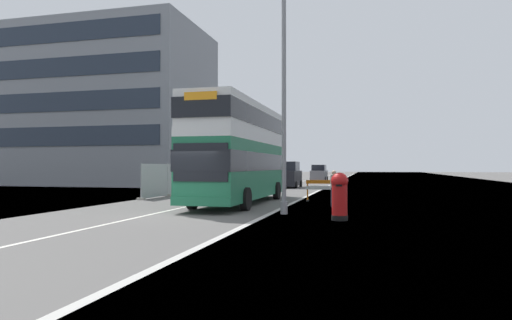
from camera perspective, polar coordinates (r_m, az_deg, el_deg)
The scene contains 12 objects.
ground at distance 17.14m, azimuth -7.61°, elevation -7.35°, with size 140.00×280.00×0.10m.
double_decker_bus at distance 22.98m, azimuth -1.91°, elevation 1.08°, with size 2.79×11.58×5.00m.
lamppost_foreground at distance 18.03m, azimuth 3.58°, elevation 7.13°, with size 0.29×0.70×9.27m.
red_pillar_postbox at distance 16.07m, azimuth 10.62°, elevation -4.30°, with size 0.61×0.61×1.69m.
roadworks_barrier at distance 24.54m, azimuth 8.18°, elevation -3.57°, with size 1.52×0.54×1.16m.
construction_site_fence at distance 35.33m, azimuth -6.46°, elevation -2.26°, with size 0.44×20.60×2.10m.
car_oncoming_near at distance 40.18m, azimuth 4.24°, elevation -1.98°, with size 1.90×4.36×2.32m.
car_receding_mid at distance 50.64m, azimuth 2.25°, elevation -1.86°, with size 2.01×4.09×2.06m.
car_receding_far at distance 57.46m, azimuth 8.05°, elevation -1.72°, with size 1.97×4.50×2.09m.
bare_tree_far_verge_near at distance 45.30m, azimuth -9.90°, elevation -0.36°, with size 2.38×2.91×4.17m.
pedestrian_at_kerb at distance 21.31m, azimuth 9.92°, elevation -3.61°, with size 0.34×0.34×1.71m.
backdrop_office_block at distance 52.64m, azimuth -22.20°, elevation 5.99°, with size 28.50×12.86×16.15m.
Camera 1 is at (6.99, -15.68, 1.91)m, focal length 31.34 mm.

